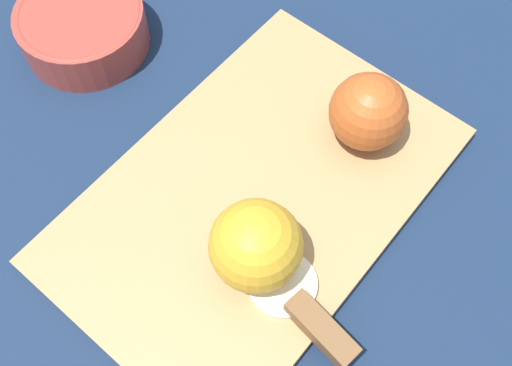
# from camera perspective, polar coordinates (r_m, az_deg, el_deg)

# --- Properties ---
(ground_plane) EXTENTS (4.00, 4.00, 0.00)m
(ground_plane) POSITION_cam_1_polar(r_m,az_deg,el_deg) (0.62, 0.00, -1.50)
(ground_plane) COLOR #14233D
(cutting_board) EXTENTS (0.42, 0.28, 0.02)m
(cutting_board) POSITION_cam_1_polar(r_m,az_deg,el_deg) (0.62, 0.00, -1.19)
(cutting_board) COLOR #A37A4C
(cutting_board) RESTS_ON ground_plane
(apple_half_left) EXTENTS (0.08, 0.08, 0.08)m
(apple_half_left) POSITION_cam_1_polar(r_m,az_deg,el_deg) (0.62, 10.64, 6.67)
(apple_half_left) COLOR #AD4C1E
(apple_half_left) RESTS_ON cutting_board
(apple_half_right) EXTENTS (0.09, 0.09, 0.09)m
(apple_half_right) POSITION_cam_1_polar(r_m,az_deg,el_deg) (0.54, -0.01, -6.01)
(apple_half_right) COLOR gold
(apple_half_right) RESTS_ON cutting_board
(knife) EXTENTS (0.04, 0.18, 0.02)m
(knife) POSITION_cam_1_polar(r_m,az_deg,el_deg) (0.55, 5.59, -13.10)
(knife) COLOR silver
(knife) RESTS_ON cutting_board
(apple_slice) EXTENTS (0.07, 0.07, 0.01)m
(apple_slice) POSITION_cam_1_polar(r_m,az_deg,el_deg) (0.57, 2.55, -9.57)
(apple_slice) COLOR #EFE5C6
(apple_slice) RESTS_ON cutting_board
(bowl) EXTENTS (0.15, 0.15, 0.05)m
(bowl) POSITION_cam_1_polar(r_m,az_deg,el_deg) (0.74, -16.21, 14.16)
(bowl) COLOR #99382D
(bowl) RESTS_ON ground_plane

